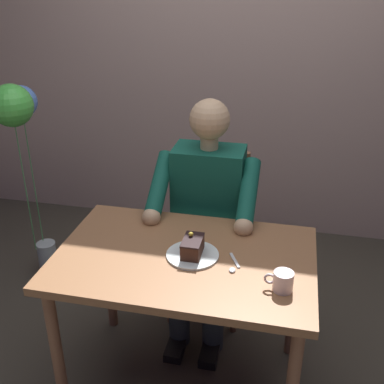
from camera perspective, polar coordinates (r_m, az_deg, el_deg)
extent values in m
plane|color=#454034|center=(2.47, -0.79, -21.71)|extent=(14.00, 14.00, 0.00)
cube|color=#BC9F95|center=(3.31, 5.98, 20.02)|extent=(6.40, 0.12, 3.00)
cube|color=#92613D|center=(2.01, -0.91, -8.08)|extent=(1.09, 0.71, 0.04)
cylinder|color=#926145|center=(2.17, -16.12, -18.24)|extent=(0.05, 0.05, 0.70)
cylinder|color=#926145|center=(2.42, 12.40, -12.37)|extent=(0.05, 0.05, 0.70)
cylinder|color=#926145|center=(2.57, -10.05, -9.56)|extent=(0.05, 0.05, 0.70)
cube|color=#8D5B3D|center=(2.61, 1.99, -6.04)|extent=(0.42, 0.42, 0.04)
cube|color=#8D5B3D|center=(2.66, 2.83, 0.56)|extent=(0.38, 0.04, 0.45)
cylinder|color=#8D5B3D|center=(2.58, 5.19, -12.74)|extent=(0.04, 0.04, 0.44)
cylinder|color=#8D5B3D|center=(2.63, -2.77, -11.73)|extent=(0.04, 0.04, 0.44)
cylinder|color=#8D5B3D|center=(2.86, 6.18, -8.35)|extent=(0.04, 0.04, 0.44)
cylinder|color=#8D5B3D|center=(2.91, -0.92, -7.54)|extent=(0.04, 0.04, 0.44)
cube|color=#125545|center=(2.46, 2.00, -0.55)|extent=(0.36, 0.22, 0.54)
sphere|color=#D7AD83|center=(2.30, 2.16, 8.83)|extent=(0.20, 0.20, 0.20)
cylinder|color=#D7AD83|center=(2.34, 2.12, 6.02)|extent=(0.09, 0.09, 0.06)
cylinder|color=#125545|center=(2.26, 6.89, 0.08)|extent=(0.08, 0.33, 0.26)
sphere|color=#D7AD83|center=(2.16, 6.28, -4.27)|extent=(0.09, 0.09, 0.09)
cylinder|color=#125545|center=(2.33, -3.91, 1.09)|extent=(0.08, 0.33, 0.26)
sphere|color=#D7AD83|center=(2.24, -4.96, -3.07)|extent=(0.09, 0.09, 0.09)
cylinder|color=#2D363C|center=(2.49, 3.44, -7.92)|extent=(0.13, 0.38, 0.14)
cylinder|color=#2D363C|center=(2.51, -0.64, -7.44)|extent=(0.13, 0.38, 0.14)
cylinder|color=#2D363C|center=(2.48, 2.60, -14.64)|extent=(0.11, 0.11, 0.42)
cube|color=black|center=(2.57, 2.26, -18.68)|extent=(0.09, 0.22, 0.05)
cylinder|color=#2D363C|center=(2.51, -1.57, -14.08)|extent=(0.11, 0.11, 0.42)
cube|color=black|center=(2.59, -1.85, -18.09)|extent=(0.09, 0.22, 0.05)
cylinder|color=white|center=(1.99, 0.07, -7.62)|extent=(0.22, 0.22, 0.01)
cube|color=#3D2218|center=(1.97, 0.08, -6.72)|extent=(0.08, 0.13, 0.06)
cube|color=black|center=(1.96, 0.08, -5.83)|extent=(0.08, 0.13, 0.01)
sphere|color=gold|center=(1.97, -0.14, -5.16)|extent=(0.02, 0.02, 0.02)
cylinder|color=silver|center=(1.82, 11.03, -10.61)|extent=(0.08, 0.08, 0.08)
torus|color=silver|center=(1.81, 9.43, -10.36)|extent=(0.05, 0.01, 0.05)
cylinder|color=black|center=(1.80, 11.12, -9.76)|extent=(0.07, 0.07, 0.01)
cube|color=silver|center=(1.97, 5.21, -8.32)|extent=(0.06, 0.10, 0.01)
ellipsoid|color=silver|center=(1.91, 4.92, -9.42)|extent=(0.03, 0.04, 0.01)
cylinder|color=#B2C1C6|center=(3.22, -17.13, -7.64)|extent=(0.12, 0.12, 0.22)
sphere|color=#4BC749|center=(2.77, -21.09, 9.79)|extent=(0.24, 0.24, 0.24)
cylinder|color=#4C9956|center=(2.94, -19.51, 0.05)|extent=(0.01, 0.01, 0.80)
sphere|color=#5284E6|center=(2.86, -20.10, 10.28)|extent=(0.18, 0.18, 0.18)
cylinder|color=#4C9956|center=(3.02, -18.68, 1.07)|extent=(0.01, 0.01, 0.82)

